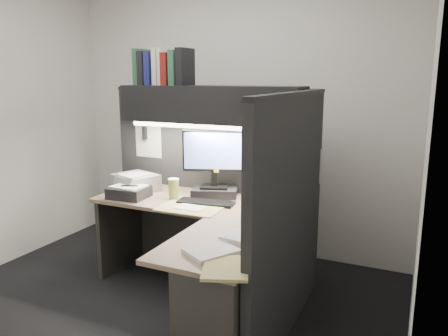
{
  "coord_description": "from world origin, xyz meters",
  "views": [
    {
      "loc": [
        1.74,
        -2.47,
        1.72
      ],
      "look_at": [
        0.36,
        0.51,
        1.03
      ],
      "focal_mm": 35.0,
      "sensor_mm": 36.0,
      "label": 1
    }
  ],
  "objects_px": {
    "printer": "(136,182)",
    "telephone": "(263,195)",
    "desk": "(202,267)",
    "overhead_shelf": "(211,104)",
    "coffee_cup": "(174,189)",
    "keyboard": "(206,203)",
    "monitor": "(214,170)",
    "notebook_stack": "(129,192)"
  },
  "relations": [
    {
      "from": "telephone",
      "to": "notebook_stack",
      "type": "xyz_separation_m",
      "value": [
        -1.04,
        -0.4,
        -0.0
      ]
    },
    {
      "from": "telephone",
      "to": "coffee_cup",
      "type": "height_order",
      "value": "coffee_cup"
    },
    {
      "from": "overhead_shelf",
      "to": "keyboard",
      "type": "xyz_separation_m",
      "value": [
        0.08,
        -0.25,
        -0.76
      ]
    },
    {
      "from": "monitor",
      "to": "printer",
      "type": "height_order",
      "value": "monitor"
    },
    {
      "from": "coffee_cup",
      "to": "printer",
      "type": "relative_size",
      "value": 0.45
    },
    {
      "from": "printer",
      "to": "notebook_stack",
      "type": "relative_size",
      "value": 1.17
    },
    {
      "from": "keyboard",
      "to": "telephone",
      "type": "height_order",
      "value": "telephone"
    },
    {
      "from": "monitor",
      "to": "notebook_stack",
      "type": "height_order",
      "value": "monitor"
    },
    {
      "from": "telephone",
      "to": "coffee_cup",
      "type": "xyz_separation_m",
      "value": [
        -0.69,
        -0.27,
        0.03
      ]
    },
    {
      "from": "printer",
      "to": "monitor",
      "type": "bearing_deg",
      "value": 27.64
    },
    {
      "from": "desk",
      "to": "telephone",
      "type": "distance_m",
      "value": 0.87
    },
    {
      "from": "printer",
      "to": "notebook_stack",
      "type": "height_order",
      "value": "printer"
    },
    {
      "from": "coffee_cup",
      "to": "printer",
      "type": "bearing_deg",
      "value": 168.23
    },
    {
      "from": "notebook_stack",
      "to": "desk",
      "type": "bearing_deg",
      "value": -24.0
    },
    {
      "from": "printer",
      "to": "overhead_shelf",
      "type": "bearing_deg",
      "value": 29.92
    },
    {
      "from": "overhead_shelf",
      "to": "notebook_stack",
      "type": "height_order",
      "value": "overhead_shelf"
    },
    {
      "from": "telephone",
      "to": "monitor",
      "type": "bearing_deg",
      "value": -166.83
    },
    {
      "from": "desk",
      "to": "keyboard",
      "type": "xyz_separation_m",
      "value": [
        -0.22,
        0.5,
        0.3
      ]
    },
    {
      "from": "overhead_shelf",
      "to": "coffee_cup",
      "type": "distance_m",
      "value": 0.76
    },
    {
      "from": "keyboard",
      "to": "monitor",
      "type": "bearing_deg",
      "value": 91.84
    },
    {
      "from": "desk",
      "to": "printer",
      "type": "distance_m",
      "value": 1.22
    },
    {
      "from": "telephone",
      "to": "printer",
      "type": "bearing_deg",
      "value": -166.75
    },
    {
      "from": "desk",
      "to": "monitor",
      "type": "distance_m",
      "value": 0.93
    },
    {
      "from": "desk",
      "to": "notebook_stack",
      "type": "xyz_separation_m",
      "value": [
        -0.89,
        0.4,
        0.33
      ]
    },
    {
      "from": "overhead_shelf",
      "to": "printer",
      "type": "xyz_separation_m",
      "value": [
        -0.68,
        -0.13,
        -0.7
      ]
    },
    {
      "from": "monitor",
      "to": "printer",
      "type": "xyz_separation_m",
      "value": [
        -0.72,
        -0.11,
        -0.15
      ]
    },
    {
      "from": "overhead_shelf",
      "to": "coffee_cup",
      "type": "bearing_deg",
      "value": -135.79
    },
    {
      "from": "desk",
      "to": "monitor",
      "type": "xyz_separation_m",
      "value": [
        -0.26,
        0.73,
        0.51
      ]
    },
    {
      "from": "monitor",
      "to": "telephone",
      "type": "relative_size",
      "value": 2.35
    },
    {
      "from": "monitor",
      "to": "keyboard",
      "type": "xyz_separation_m",
      "value": [
        0.04,
        -0.23,
        -0.21
      ]
    },
    {
      "from": "desk",
      "to": "printer",
      "type": "xyz_separation_m",
      "value": [
        -0.98,
        0.62,
        0.36
      ]
    },
    {
      "from": "keyboard",
      "to": "coffee_cup",
      "type": "relative_size",
      "value": 2.84
    },
    {
      "from": "telephone",
      "to": "keyboard",
      "type": "bearing_deg",
      "value": -137.54
    },
    {
      "from": "overhead_shelf",
      "to": "printer",
      "type": "distance_m",
      "value": 0.98
    },
    {
      "from": "printer",
      "to": "telephone",
      "type": "bearing_deg",
      "value": 27.59
    },
    {
      "from": "telephone",
      "to": "overhead_shelf",
      "type": "bearing_deg",
      "value": -170.28
    },
    {
      "from": "desk",
      "to": "telephone",
      "type": "relative_size",
      "value": 7.08
    },
    {
      "from": "telephone",
      "to": "printer",
      "type": "xyz_separation_m",
      "value": [
        -1.14,
        -0.17,
        0.02
      ]
    },
    {
      "from": "desk",
      "to": "coffee_cup",
      "type": "height_order",
      "value": "coffee_cup"
    },
    {
      "from": "keyboard",
      "to": "telephone",
      "type": "bearing_deg",
      "value": 30.16
    },
    {
      "from": "overhead_shelf",
      "to": "telephone",
      "type": "xyz_separation_m",
      "value": [
        0.46,
        0.04,
        -0.72
      ]
    },
    {
      "from": "overhead_shelf",
      "to": "printer",
      "type": "relative_size",
      "value": 4.34
    }
  ]
}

